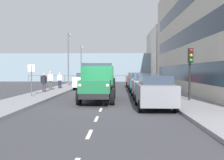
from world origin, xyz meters
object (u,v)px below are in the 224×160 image
at_px(traffic_light_near, 190,62).
at_px(car_maroon_oppositeside_1, 92,78).
at_px(car_white_oppositeside_0, 85,81).
at_px(lamp_post_far, 81,60).
at_px(pedestrian_couple_a, 50,79).
at_px(pedestrian_with_bag, 44,81).
at_px(lamp_post_promenade, 69,54).
at_px(car_teal_kerbside_2, 139,82).
at_px(car_silver_kerbside_1, 145,86).
at_px(car_red_kerbside_3, 135,80).
at_px(pedestrian_near_railing, 60,79).
at_px(street_sign, 31,75).
at_px(car_grey_kerbside_near, 154,91).
at_px(truck_vintage_green, 98,83).

bearing_deg(traffic_light_near, car_maroon_oppositeside_1, -65.54).
bearing_deg(car_maroon_oppositeside_1, car_white_oppositeside_0, 90.00).
bearing_deg(lamp_post_far, pedestrian_couple_a, 88.75).
bearing_deg(pedestrian_with_bag, lamp_post_promenade, -91.70).
xyz_separation_m(car_teal_kerbside_2, traffic_light_near, (-2.52, 7.80, 1.58)).
xyz_separation_m(car_silver_kerbside_1, pedestrian_with_bag, (8.21, -3.04, 0.19)).
bearing_deg(traffic_light_near, car_teal_kerbside_2, -72.12).
bearing_deg(car_red_kerbside_3, pedestrian_near_railing, 26.37).
relative_size(car_maroon_oppositeside_1, street_sign, 1.82).
height_order(pedestrian_with_bag, pedestrian_near_railing, pedestrian_near_railing).
bearing_deg(car_grey_kerbside_near, street_sign, -28.28).
relative_size(car_red_kerbside_3, car_white_oppositeside_0, 0.86).
distance_m(car_white_oppositeside_0, traffic_light_near, 13.63).
height_order(truck_vintage_green, street_sign, truck_vintage_green).
height_order(car_grey_kerbside_near, lamp_post_promenade, lamp_post_promenade).
distance_m(car_maroon_oppositeside_1, traffic_light_near, 19.51).
relative_size(truck_vintage_green, pedestrian_near_railing, 3.44).
bearing_deg(car_maroon_oppositeside_1, car_red_kerbside_3, 143.99).
xyz_separation_m(car_teal_kerbside_2, pedestrian_near_railing, (7.95, -1.94, 0.21)).
bearing_deg(lamp_post_promenade, traffic_light_near, 126.37).
relative_size(car_white_oppositeside_0, pedestrian_with_bag, 2.78).
height_order(car_grey_kerbside_near, pedestrian_couple_a, pedestrian_couple_a).
relative_size(truck_vintage_green, car_teal_kerbside_2, 1.25).
distance_m(pedestrian_couple_a, traffic_light_near, 13.11).
bearing_deg(truck_vintage_green, pedestrian_near_railing, -63.66).
height_order(car_red_kerbside_3, car_maroon_oppositeside_1, same).
height_order(pedestrian_with_bag, lamp_post_far, lamp_post_far).
bearing_deg(car_red_kerbside_3, car_white_oppositeside_0, 26.81).
height_order(car_grey_kerbside_near, traffic_light_near, traffic_light_near).
bearing_deg(street_sign, car_teal_kerbside_2, -144.01).
bearing_deg(pedestrian_couple_a, car_red_kerbside_3, -142.67).
bearing_deg(car_grey_kerbside_near, pedestrian_couple_a, -49.81).
bearing_deg(lamp_post_far, car_teal_kerbside_2, 116.39).
bearing_deg(car_silver_kerbside_1, car_teal_kerbside_2, -90.00).
bearing_deg(lamp_post_promenade, pedestrian_with_bag, 88.30).
relative_size(traffic_light_near, lamp_post_promenade, 0.50).
relative_size(truck_vintage_green, lamp_post_far, 0.99).
relative_size(car_silver_kerbside_1, car_teal_kerbside_2, 0.98).
relative_size(car_maroon_oppositeside_1, pedestrian_couple_a, 2.32).
bearing_deg(truck_vintage_green, car_teal_kerbside_2, -112.53).
bearing_deg(street_sign, lamp_post_promenade, -90.43).
bearing_deg(car_teal_kerbside_2, truck_vintage_green, 67.47).
bearing_deg(car_red_kerbside_3, truck_vintage_green, 76.77).
xyz_separation_m(car_white_oppositeside_0, lamp_post_far, (2.35, -12.81, 2.70)).
xyz_separation_m(pedestrian_with_bag, lamp_post_far, (-0.32, -18.37, 2.51)).
bearing_deg(traffic_light_near, lamp_post_far, -66.30).
bearing_deg(street_sign, car_maroon_oppositeside_1, -99.03).
bearing_deg(lamp_post_promenade, lamp_post_far, -90.35).
bearing_deg(car_grey_kerbside_near, truck_vintage_green, -37.92).
bearing_deg(car_grey_kerbside_near, lamp_post_far, -73.16).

